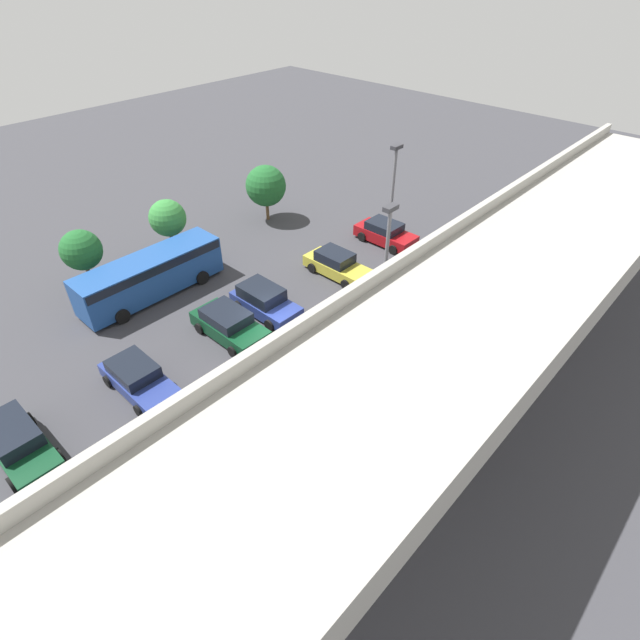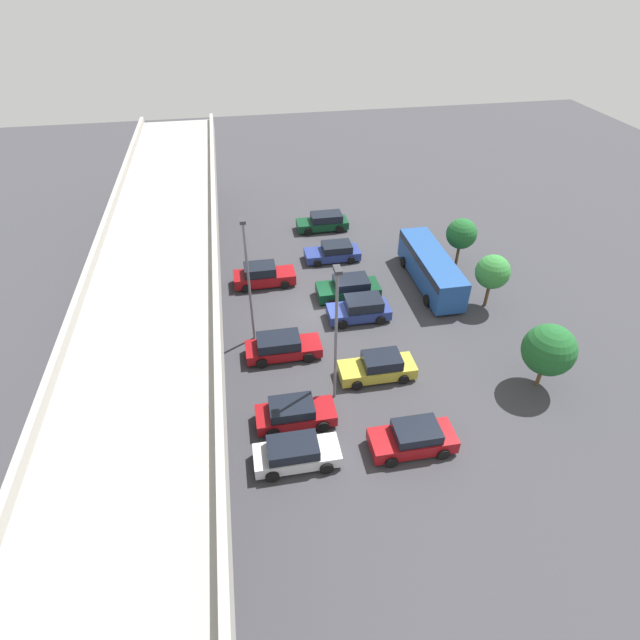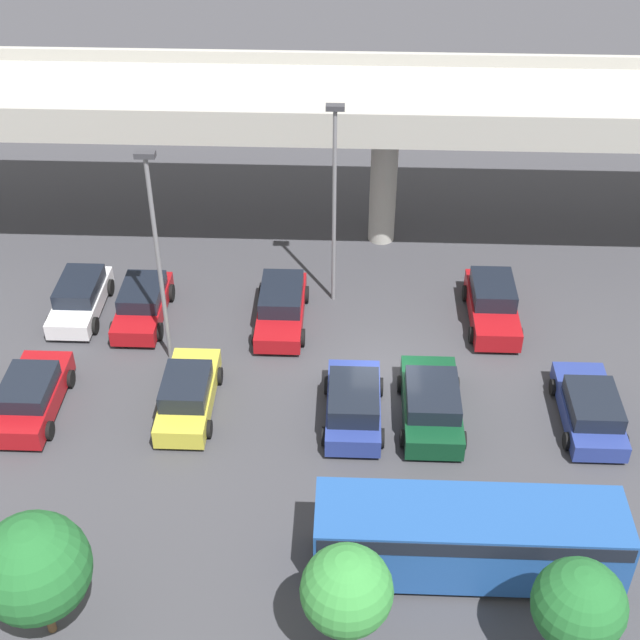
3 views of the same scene
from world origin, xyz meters
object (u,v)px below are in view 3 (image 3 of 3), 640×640
at_px(tree_front_left, 34,568).
at_px(lamp_post_mid_lot, 157,246).
at_px(parked_car_2, 188,394).
at_px(parked_car_7, 590,408).
at_px(parked_car_1, 143,303).
at_px(parked_car_9, 80,297).
at_px(lamp_post_near_aisle, 334,193).
at_px(parked_car_4, 354,404).
at_px(parked_car_0, 31,395).
at_px(tree_front_right, 579,606).
at_px(parked_car_6, 492,304).
at_px(parked_car_3, 281,306).
at_px(parked_car_5, 431,403).
at_px(shuttle_bus, 469,535).
at_px(tree_front_centre, 347,591).

bearing_deg(tree_front_left, lamp_post_mid_lot, 84.40).
distance_m(parked_car_2, parked_car_7, 14.18).
height_order(parked_car_1, lamp_post_mid_lot, lamp_post_mid_lot).
height_order(parked_car_9, lamp_post_near_aisle, lamp_post_near_aisle).
height_order(parked_car_4, lamp_post_near_aisle, lamp_post_near_aisle).
bearing_deg(parked_car_0, tree_front_left, -160.40).
xyz_separation_m(parked_car_0, tree_front_right, (17.11, -9.53, 2.06)).
height_order(parked_car_6, tree_front_right, tree_front_right).
bearing_deg(parked_car_6, parked_car_3, -87.22).
xyz_separation_m(parked_car_3, parked_car_5, (5.71, -5.65, 0.01)).
relative_size(parked_car_9, tree_front_left, 1.03).
distance_m(shuttle_bus, lamp_post_mid_lot, 14.61).
relative_size(parked_car_4, tree_front_centre, 1.07).
bearing_deg(parked_car_2, tree_front_centre, -149.16).
relative_size(parked_car_4, lamp_post_mid_lot, 0.50).
xyz_separation_m(parked_car_9, lamp_post_mid_lot, (4.18, -2.85, 4.34)).
xyz_separation_m(parked_car_1, parked_car_3, (5.65, 0.02, 0.02)).
bearing_deg(tree_front_right, parked_car_0, 150.89).
relative_size(parked_car_9, shuttle_bus, 0.49).
xyz_separation_m(parked_car_7, parked_car_9, (-19.55, 5.91, 0.04)).
bearing_deg(parked_car_3, parked_car_0, -55.59).
relative_size(parked_car_1, parked_car_9, 1.00).
xyz_separation_m(parked_car_6, lamp_post_near_aisle, (-6.47, 1.21, 4.25)).
distance_m(parked_car_7, tree_front_left, 18.98).
bearing_deg(parked_car_0, parked_car_4, -90.13).
relative_size(parked_car_2, parked_car_4, 1.07).
xyz_separation_m(parked_car_6, tree_front_centre, (-5.68, -15.56, 2.05)).
xyz_separation_m(shuttle_bus, tree_front_centre, (-3.49, -3.02, 1.31)).
distance_m(parked_car_0, parked_car_4, 11.44).
bearing_deg(parked_car_0, parked_car_9, -1.58).
height_order(parked_car_4, tree_front_right, tree_front_right).
bearing_deg(parked_car_7, shuttle_bus, 143.01).
distance_m(parked_car_9, tree_front_centre, 19.16).
height_order(parked_car_9, tree_front_centre, tree_front_centre).
xyz_separation_m(lamp_post_near_aisle, lamp_post_mid_lot, (-6.18, -4.18, 0.02)).
relative_size(parked_car_5, tree_front_right, 1.15).
relative_size(parked_car_0, parked_car_1, 1.02).
bearing_deg(parked_car_1, parked_car_2, 26.52).
height_order(parked_car_2, parked_car_6, parked_car_6).
height_order(parked_car_2, parked_car_5, parked_car_2).
relative_size(parked_car_6, lamp_post_mid_lot, 0.53).
height_order(parked_car_2, tree_front_centre, tree_front_centre).
distance_m(parked_car_2, tree_front_right, 15.33).
distance_m(parked_car_9, lamp_post_near_aisle, 11.30).
bearing_deg(shuttle_bus, parked_car_3, 117.60).
xyz_separation_m(parked_car_4, parked_car_6, (5.56, 6.24, 0.00)).
height_order(parked_car_0, lamp_post_near_aisle, lamp_post_near_aisle).
bearing_deg(parked_car_5, lamp_post_mid_lot, 72.57).
bearing_deg(shuttle_bus, parked_car_2, 144.31).
distance_m(parked_car_9, shuttle_bus, 19.22).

